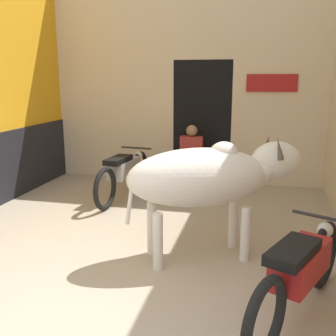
{
  "coord_description": "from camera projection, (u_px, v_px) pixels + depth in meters",
  "views": [
    {
      "loc": [
        1.4,
        -2.38,
        2.02
      ],
      "look_at": [
        0.31,
        2.31,
        0.91
      ],
      "focal_mm": 42.0,
      "sensor_mm": 36.0,
      "label": 1
    }
  ],
  "objects": [
    {
      "name": "motorcycle_near",
      "position": [
        300.0,
        270.0,
        3.29
      ],
      "size": [
        0.96,
        1.86,
        0.78
      ],
      "color": "black",
      "rests_on": "ground_plane"
    },
    {
      "name": "wall_back_with_doorway",
      "position": [
        193.0,
        90.0,
        7.69
      ],
      "size": [
        5.24,
        0.93,
        4.15
      ],
      "color": "beige",
      "rests_on": "ground_plane"
    },
    {
      "name": "shopkeeper_seated",
      "position": [
        191.0,
        155.0,
        7.32
      ],
      "size": [
        0.41,
        0.33,
        1.16
      ],
      "color": "#3D3842",
      "rests_on": "ground_plane"
    },
    {
      "name": "motorcycle_far",
      "position": [
        124.0,
        172.0,
        6.68
      ],
      "size": [
        0.58,
        2.07,
        0.79
      ],
      "color": "black",
      "rests_on": "ground_plane"
    },
    {
      "name": "cow",
      "position": [
        210.0,
        176.0,
        4.34
      ],
      "size": [
        2.03,
        1.32,
        1.39
      ],
      "color": "silver",
      "rests_on": "ground_plane"
    },
    {
      "name": "plastic_stool",
      "position": [
        214.0,
        176.0,
        7.28
      ],
      "size": [
        0.34,
        0.34,
        0.44
      ],
      "color": "#2856B2",
      "rests_on": "ground_plane"
    }
  ]
}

